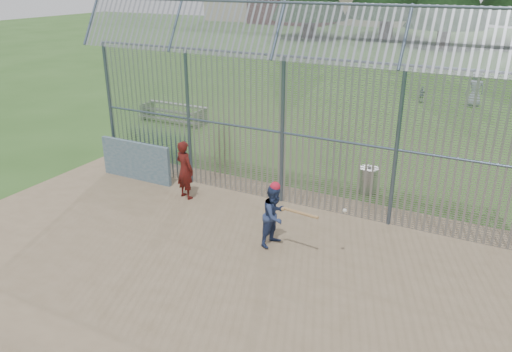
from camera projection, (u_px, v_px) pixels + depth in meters
The scene contains 11 objects.
ground at pixel (214, 260), 11.05m from camera, with size 120.00×120.00×0.00m, color #2D511E.
dirt_infield at pixel (202, 271), 10.64m from camera, with size 14.00×10.00×0.02m, color #756047.
dugout_wall at pixel (136, 161), 15.18m from camera, with size 2.50×0.12×1.20m, color #38566B.
batter at pixel (275, 215), 11.42m from camera, with size 0.71×0.56×1.47m, color navy.
onlooker at pixel (185, 170), 13.83m from camera, with size 0.61×0.40×1.67m, color maroon.
bg_kid_standing at pixel (475, 89), 23.65m from camera, with size 0.85×0.55×1.74m, color gray.
bg_kid_seated at pixel (422, 95), 24.53m from camera, with size 0.47×0.19×0.79m, color slate.
batting_gear at pixel (283, 194), 11.08m from camera, with size 1.80×0.34×0.59m.
trash_can at pixel (368, 180), 14.40m from camera, with size 0.56×0.56×0.82m.
bleacher at pixel (173, 113), 21.27m from camera, with size 3.00×0.95×0.72m.
backstop_fence at pixel (348, 129), 12.21m from camera, with size 20.09×0.81×5.30m.
Camera 1 is at (5.25, -8.03, 5.87)m, focal length 35.00 mm.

